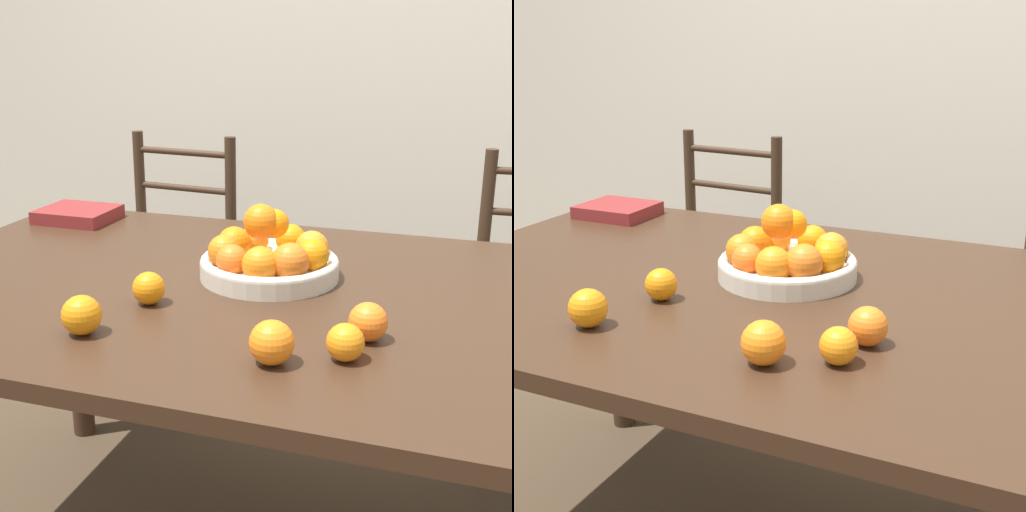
# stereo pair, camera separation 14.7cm
# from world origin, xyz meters

# --- Properties ---
(wall_back) EXTENTS (8.00, 0.06, 2.60)m
(wall_back) POSITION_xyz_m (0.00, 1.60, 1.30)
(wall_back) COLOR silver
(wall_back) RESTS_ON ground_plane
(dining_table) EXTENTS (1.72, 1.05, 0.75)m
(dining_table) POSITION_xyz_m (0.00, 0.00, 0.66)
(dining_table) COLOR #382316
(dining_table) RESTS_ON ground_plane
(fruit_bowl) EXTENTS (0.31, 0.31, 0.17)m
(fruit_bowl) POSITION_xyz_m (-0.02, 0.07, 0.80)
(fruit_bowl) COLOR beige
(fruit_bowl) RESTS_ON dining_table
(orange_loose_0) EXTENTS (0.08, 0.08, 0.08)m
(orange_loose_0) POSITION_xyz_m (0.11, -0.34, 0.79)
(orange_loose_0) COLOR orange
(orange_loose_0) RESTS_ON dining_table
(orange_loose_1) EXTENTS (0.06, 0.06, 0.06)m
(orange_loose_1) POSITION_xyz_m (0.23, -0.29, 0.78)
(orange_loose_1) COLOR orange
(orange_loose_1) RESTS_ON dining_table
(orange_loose_2) EXTENTS (0.07, 0.07, 0.07)m
(orange_loose_2) POSITION_xyz_m (-0.24, -0.33, 0.79)
(orange_loose_2) COLOR orange
(orange_loose_2) RESTS_ON dining_table
(orange_loose_3) EXTENTS (0.07, 0.07, 0.07)m
(orange_loose_3) POSITION_xyz_m (0.25, -0.19, 0.79)
(orange_loose_3) COLOR orange
(orange_loose_3) RESTS_ON dining_table
(orange_loose_4) EXTENTS (0.07, 0.07, 0.07)m
(orange_loose_4) POSITION_xyz_m (-0.20, -0.16, 0.78)
(orange_loose_4) COLOR orange
(orange_loose_4) RESTS_ON dining_table
(chair_left) EXTENTS (0.45, 0.44, 0.92)m
(chair_left) POSITION_xyz_m (-0.66, 0.86, 0.46)
(chair_left) COLOR #382619
(chair_left) RESTS_ON ground_plane
(book_stack) EXTENTS (0.21, 0.18, 0.04)m
(book_stack) POSITION_xyz_m (-0.70, 0.37, 0.77)
(book_stack) COLOR maroon
(book_stack) RESTS_ON dining_table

